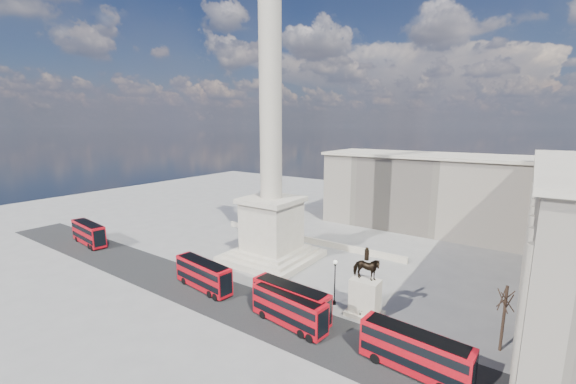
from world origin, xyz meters
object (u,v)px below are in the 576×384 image
at_px(pedestrian_walking, 361,312).
at_px(nelsons_column, 271,185).
at_px(red_bus_b, 289,308).
at_px(equestrian_statue, 365,292).
at_px(red_bus_d, 415,352).
at_px(pedestrian_standing, 352,298).
at_px(red_bus_a, 204,275).
at_px(red_bus_e, 89,233).
at_px(pedestrian_crossing, 328,303).
at_px(red_bus_c, 291,301).
at_px(victorian_lamp, 335,279).

bearing_deg(pedestrian_walking, nelsons_column, 136.10).
height_order(red_bus_b, equestrian_statue, equestrian_statue).
height_order(red_bus_d, pedestrian_standing, red_bus_d).
height_order(red_bus_a, pedestrian_walking, red_bus_a).
xyz_separation_m(red_bus_e, pedestrian_crossing, (49.86, 4.53, -1.42)).
bearing_deg(red_bus_c, pedestrian_crossing, 62.50).
height_order(red_bus_a, red_bus_e, red_bus_e).
distance_m(nelsons_column, pedestrian_crossing, 22.36).
relative_size(red_bus_a, red_bus_b, 1.03).
bearing_deg(red_bus_b, pedestrian_walking, 50.83).
bearing_deg(victorian_lamp, red_bus_a, -159.20).
distance_m(nelsons_column, red_bus_c, 22.19).
relative_size(nelsons_column, red_bus_b, 5.00).
bearing_deg(equestrian_statue, nelsons_column, 157.79).
xyz_separation_m(red_bus_a, pedestrian_standing, (19.08, 7.59, -1.18)).
relative_size(nelsons_column, red_bus_d, 4.89).
relative_size(red_bus_e, victorian_lamp, 1.79).
bearing_deg(nelsons_column, pedestrian_crossing, -30.62).
height_order(red_bus_b, pedestrian_standing, red_bus_b).
distance_m(red_bus_c, equestrian_statue, 8.95).
bearing_deg(red_bus_a, red_bus_c, 9.48).
xyz_separation_m(victorian_lamp, equestrian_statue, (4.18, -0.23, -0.53)).
distance_m(red_bus_e, pedestrian_crossing, 50.09).
relative_size(red_bus_e, pedestrian_walking, 5.72).
bearing_deg(red_bus_a, red_bus_e, -174.01).
height_order(red_bus_c, equestrian_statue, equestrian_statue).
xyz_separation_m(nelsons_column, victorian_lamp, (16.26, -8.11, -9.37)).
bearing_deg(red_bus_e, pedestrian_walking, 11.51).
relative_size(red_bus_b, victorian_lamp, 1.65).
relative_size(red_bus_a, victorian_lamp, 1.70).
bearing_deg(red_bus_b, pedestrian_crossing, 78.20).
bearing_deg(red_bus_b, nelsons_column, 140.10).
distance_m(red_bus_c, red_bus_e, 47.18).
bearing_deg(nelsons_column, red_bus_a, -93.28).
distance_m(victorian_lamp, pedestrian_walking, 5.13).
xyz_separation_m(red_bus_d, pedestrian_standing, (-10.01, 8.29, -1.17)).
relative_size(pedestrian_walking, pedestrian_crossing, 1.14).
distance_m(red_bus_d, victorian_lamp, 14.05).
bearing_deg(red_bus_e, victorian_lamp, 13.35).
xyz_separation_m(red_bus_a, red_bus_d, (29.09, -0.70, -0.01)).
xyz_separation_m(red_bus_b, pedestrian_standing, (4.05, 8.32, -1.11)).
relative_size(red_bus_b, pedestrian_walking, 5.30).
bearing_deg(red_bus_d, pedestrian_crossing, 159.62).
xyz_separation_m(red_bus_a, pedestrian_crossing, (17.03, 5.02, -1.32)).
bearing_deg(red_bus_a, pedestrian_walking, 20.66).
bearing_deg(victorian_lamp, pedestrian_standing, 28.92).
distance_m(pedestrian_walking, pedestrian_standing, 3.25).
height_order(victorian_lamp, pedestrian_standing, victorian_lamp).
height_order(red_bus_c, pedestrian_crossing, red_bus_c).
distance_m(nelsons_column, red_bus_d, 33.89).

